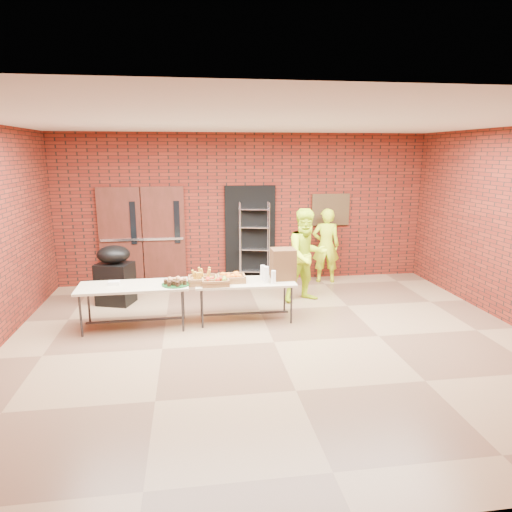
{
  "coord_description": "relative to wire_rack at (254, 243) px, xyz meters",
  "views": [
    {
      "loc": [
        -1.19,
        -6.29,
        2.78
      ],
      "look_at": [
        -0.07,
        1.4,
        1.02
      ],
      "focal_mm": 32.0,
      "sensor_mm": 36.0,
      "label": 1
    }
  ],
  "objects": [
    {
      "name": "bronze_plaque",
      "position": [
        1.73,
        0.13,
        0.67
      ],
      "size": [
        0.85,
        0.04,
        0.7
      ],
      "primitive_type": "cube",
      "color": "#44321B",
      "rests_on": "room"
    },
    {
      "name": "table_left",
      "position": [
        -2.3,
        -2.39,
        -0.22
      ],
      "size": [
        1.76,
        0.77,
        0.72
      ],
      "rotation": [
        0.0,
        0.0,
        0.03
      ],
      "color": "#B7AC8C",
      "rests_on": "room"
    },
    {
      "name": "cup_stack_front",
      "position": [
        -0.15,
        -2.43,
        -0.06
      ],
      "size": [
        0.09,
        0.09,
        0.27
      ],
      "primitive_type": "cylinder",
      "color": "white",
      "rests_on": "table_right"
    },
    {
      "name": "cup_stack_mid",
      "position": [
        -0.04,
        -2.52,
        -0.09
      ],
      "size": [
        0.07,
        0.07,
        0.22
      ],
      "primitive_type": "cylinder",
      "color": "white",
      "rests_on": "table_right"
    },
    {
      "name": "covered_grill",
      "position": [
        -2.79,
        -1.1,
        -0.32
      ],
      "size": [
        0.74,
        0.68,
        1.12
      ],
      "rotation": [
        0.0,
        0.0,
        -0.33
      ],
      "color": "black",
      "rests_on": "room"
    },
    {
      "name": "room",
      "position": [
        -0.17,
        -3.32,
        0.72
      ],
      "size": [
        8.08,
        7.08,
        3.28
      ],
      "color": "brown",
      "rests_on": "ground"
    },
    {
      "name": "napkin_box",
      "position": [
        -2.6,
        -2.34,
        -0.13
      ],
      "size": [
        0.18,
        0.12,
        0.06
      ],
      "primitive_type": "cube",
      "color": "white",
      "rests_on": "table_left"
    },
    {
      "name": "basket_apples",
      "position": [
        -0.99,
        -2.46,
        -0.14
      ],
      "size": [
        0.44,
        0.34,
        0.14
      ],
      "color": "#9F6D40",
      "rests_on": "table_right"
    },
    {
      "name": "muffin_tray",
      "position": [
        -1.62,
        -2.48,
        -0.11
      ],
      "size": [
        0.45,
        0.45,
        0.11
      ],
      "color": "#12441B",
      "rests_on": "table_left"
    },
    {
      "name": "volunteer_man",
      "position": [
        0.79,
        -1.45,
        0.01
      ],
      "size": [
        1.01,
        0.88,
        1.78
      ],
      "primitive_type": "imported",
      "rotation": [
        0.0,
        0.0,
        0.27
      ],
      "color": "#CAF21A",
      "rests_on": "room"
    },
    {
      "name": "wire_rack",
      "position": [
        0.0,
        0.0,
        0.0
      ],
      "size": [
        0.68,
        0.36,
        1.75
      ],
      "primitive_type": null,
      "rotation": [
        0.0,
        0.0,
        -0.24
      ],
      "color": "silver",
      "rests_on": "room"
    },
    {
      "name": "basket_oranges",
      "position": [
        -0.71,
        -2.29,
        -0.13
      ],
      "size": [
        0.46,
        0.35,
        0.14
      ],
      "color": "#9F6D40",
      "rests_on": "table_right"
    },
    {
      "name": "coffee_dispenser",
      "position": [
        0.17,
        -2.25,
        0.06
      ],
      "size": [
        0.4,
        0.36,
        0.52
      ],
      "primitive_type": "cube",
      "color": "#52331C",
      "rests_on": "table_right"
    },
    {
      "name": "basket_bananas",
      "position": [
        -1.19,
        -2.34,
        -0.13
      ],
      "size": [
        0.47,
        0.36,
        0.15
      ],
      "color": "#9F6D40",
      "rests_on": "table_right"
    },
    {
      "name": "table_right",
      "position": [
        -0.48,
        -2.31,
        -0.25
      ],
      "size": [
        1.67,
        0.72,
        0.68
      ],
      "rotation": [
        0.0,
        0.0,
        -0.02
      ],
      "color": "#B7AC8C",
      "rests_on": "room"
    },
    {
      "name": "cup_stack_back",
      "position": [
        -0.18,
        -2.27,
        -0.07
      ],
      "size": [
        0.08,
        0.08,
        0.25
      ],
      "primitive_type": "cylinder",
      "color": "white",
      "rests_on": "table_right"
    },
    {
      "name": "volunteer_woman",
      "position": [
        1.54,
        -0.22,
        -0.06
      ],
      "size": [
        0.65,
        0.48,
        1.63
      ],
      "primitive_type": "imported",
      "rotation": [
        0.0,
        0.0,
        2.97
      ],
      "color": "#CAF21A",
      "rests_on": "room"
    },
    {
      "name": "dark_doorway",
      "position": [
        -0.07,
        0.14,
        0.17
      ],
      "size": [
        1.1,
        0.06,
        2.1
      ],
      "primitive_type": "cube",
      "color": "black",
      "rests_on": "room"
    },
    {
      "name": "double_doors",
      "position": [
        -2.37,
        0.12,
        0.18
      ],
      "size": [
        1.78,
        0.12,
        2.1
      ],
      "color": "#4F1D16",
      "rests_on": "room"
    }
  ]
}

